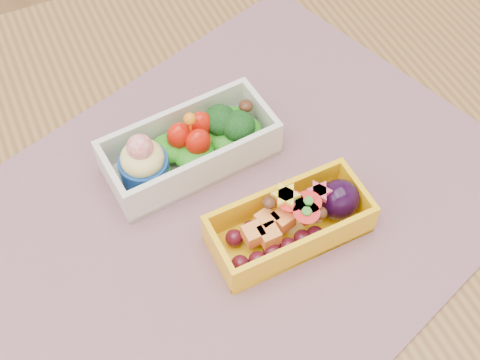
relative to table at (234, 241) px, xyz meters
name	(u,v)px	position (x,y,z in m)	size (l,w,h in m)	color
table	(234,241)	(0.00, 0.00, 0.00)	(1.20, 0.80, 0.75)	brown
placemat	(236,206)	(0.00, -0.01, 0.10)	(0.57, 0.44, 0.00)	#8C6064
bento_white	(189,148)	(-0.03, 0.06, 0.13)	(0.19, 0.10, 0.08)	silver
bento_yellow	(293,222)	(0.03, -0.07, 0.13)	(0.16, 0.08, 0.05)	#FFB90D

